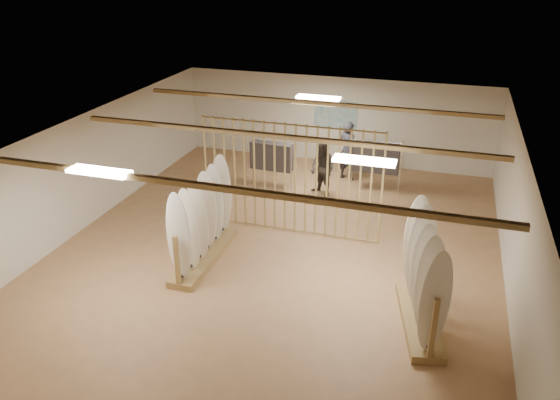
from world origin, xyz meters
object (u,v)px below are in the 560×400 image
(rack_right, at_px, (423,290))
(shopper_b, at_px, (323,165))
(shopper_a, at_px, (348,147))
(rack_left, at_px, (203,232))
(clothing_rack_b, at_px, (376,158))
(clothing_rack_a, at_px, (271,156))

(rack_right, height_order, shopper_b, rack_right)
(shopper_a, bearing_deg, rack_left, 94.99)
(rack_left, bearing_deg, shopper_a, 69.06)
(rack_right, relative_size, shopper_a, 1.15)
(shopper_b, bearing_deg, clothing_rack_b, 64.70)
(rack_left, height_order, shopper_b, rack_left)
(clothing_rack_b, distance_m, shopper_a, 1.07)
(rack_right, xyz_separation_m, clothing_rack_a, (-4.70, 5.46, 0.19))
(clothing_rack_a, height_order, shopper_b, shopper_b)
(shopper_b, bearing_deg, rack_left, -79.10)
(rack_right, relative_size, clothing_rack_b, 1.57)
(rack_left, height_order, rack_right, rack_right)
(clothing_rack_b, bearing_deg, clothing_rack_a, -168.90)
(clothing_rack_b, bearing_deg, rack_left, -121.97)
(rack_left, distance_m, rack_right, 4.91)
(rack_right, distance_m, clothing_rack_b, 6.37)
(clothing_rack_b, bearing_deg, shopper_a, 149.29)
(clothing_rack_b, distance_m, shopper_b, 1.62)
(shopper_a, height_order, shopper_b, shopper_a)
(clothing_rack_a, relative_size, shopper_a, 0.69)
(rack_left, xyz_separation_m, clothing_rack_a, (0.12, 4.54, 0.22))
(rack_left, bearing_deg, shopper_b, 68.15)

